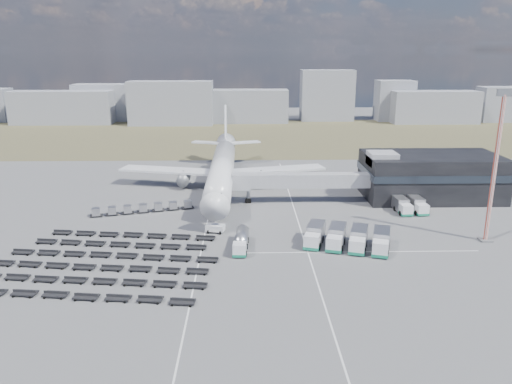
{
  "coord_description": "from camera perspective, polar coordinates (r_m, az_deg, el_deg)",
  "views": [
    {
      "loc": [
        5.44,
        -85.55,
        32.78
      ],
      "look_at": [
        7.81,
        15.22,
        4.0
      ],
      "focal_mm": 35.0,
      "sensor_mm": 36.0,
      "label": 1
    }
  ],
  "objects": [
    {
      "name": "jet_bridge",
      "position": [
        110.03,
        4.15,
        1.3
      ],
      "size": [
        30.3,
        3.8,
        7.05
      ],
      "color": "#939399",
      "rests_on": "ground"
    },
    {
      "name": "airliner",
      "position": [
        121.2,
        -3.89,
        2.79
      ],
      "size": [
        51.59,
        64.53,
        17.62
      ],
      "color": "white",
      "rests_on": "ground"
    },
    {
      "name": "lane_markings",
      "position": [
        94.51,
        1.36,
        -4.36
      ],
      "size": [
        47.12,
        110.0,
        0.01
      ],
      "color": "silver",
      "rests_on": "ground"
    },
    {
      "name": "service_trucks_far",
      "position": [
        109.14,
        17.16,
        -1.45
      ],
      "size": [
        6.17,
        7.22,
        2.76
      ],
      "rotation": [
        0.0,
        0.0,
        0.07
      ],
      "color": "white",
      "rests_on": "ground"
    },
    {
      "name": "baggage_dollies",
      "position": [
        83.61,
        -17.06,
        -7.59
      ],
      "size": [
        37.47,
        29.1,
        0.81
      ],
      "rotation": [
        0.0,
        0.0,
        -0.12
      ],
      "color": "black",
      "rests_on": "ground"
    },
    {
      "name": "grass_strip",
      "position": [
        198.35,
        -2.92,
        6.4
      ],
      "size": [
        420.0,
        90.0,
        0.01
      ],
      "primitive_type": "cube",
      "color": "brown",
      "rests_on": "ground"
    },
    {
      "name": "pushback_tug",
      "position": [
        93.33,
        -4.67,
        -4.19
      ],
      "size": [
        3.72,
        2.64,
        1.51
      ],
      "primitive_type": "cube",
      "rotation": [
        0.0,
        0.0,
        -0.24
      ],
      "color": "white",
      "rests_on": "ground"
    },
    {
      "name": "uld_row",
      "position": [
        106.7,
        -12.79,
        -1.81
      ],
      "size": [
        20.92,
        7.14,
        1.65
      ],
      "rotation": [
        0.0,
        0.0,
        0.27
      ],
      "color": "black",
      "rests_on": "ground"
    },
    {
      "name": "floodlight_mast",
      "position": [
        94.66,
        25.63,
        2.51
      ],
      "size": [
        2.54,
        2.06,
        26.65
      ],
      "rotation": [
        0.0,
        0.0,
        -0.27
      ],
      "color": "#AA2E1B",
      "rests_on": "ground"
    },
    {
      "name": "ground",
      "position": [
        91.77,
        -4.68,
        -5.05
      ],
      "size": [
        420.0,
        420.0,
        0.0
      ],
      "primitive_type": "plane",
      "color": "#565659",
      "rests_on": "ground"
    },
    {
      "name": "service_trucks_near",
      "position": [
        87.34,
        10.39,
        -5.19
      ],
      "size": [
        15.65,
        11.55,
        3.11
      ],
      "rotation": [
        0.0,
        0.0,
        -0.3
      ],
      "color": "white",
      "rests_on": "ground"
    },
    {
      "name": "catering_truck",
      "position": [
        122.95,
        -2.08,
        1.2
      ],
      "size": [
        3.86,
        6.91,
        3.0
      ],
      "rotation": [
        0.0,
        0.0,
        0.19
      ],
      "color": "white",
      "rests_on": "ground"
    },
    {
      "name": "terminal",
      "position": [
        120.59,
        19.25,
        1.84
      ],
      "size": [
        30.4,
        16.4,
        11.0
      ],
      "color": "black",
      "rests_on": "ground"
    },
    {
      "name": "skyline",
      "position": [
        237.46,
        -4.63,
        9.98
      ],
      "size": [
        313.59,
        27.31,
        23.71
      ],
      "color": "gray",
      "rests_on": "ground"
    },
    {
      "name": "fuel_tanker",
      "position": [
        85.4,
        -1.73,
        -5.6
      ],
      "size": [
        2.84,
        9.05,
        2.88
      ],
      "rotation": [
        0.0,
        0.0,
        -0.07
      ],
      "color": "white",
      "rests_on": "ground"
    }
  ]
}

